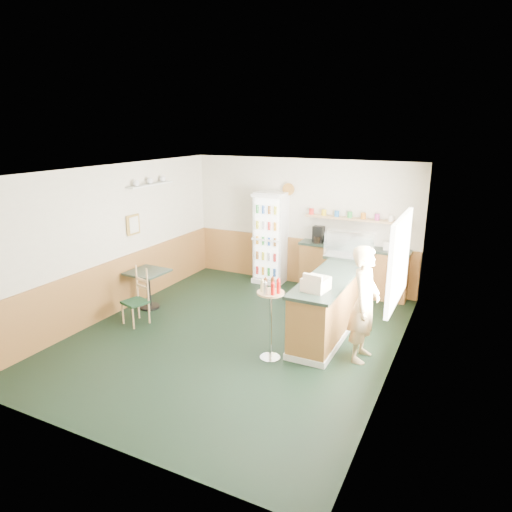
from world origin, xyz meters
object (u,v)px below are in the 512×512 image
Objects in this scene: display_case at (350,246)px; cafe_chair at (138,294)px; shopkeeper at (364,304)px; cafe_table at (148,282)px; condiment_stand at (271,308)px; cash_register at (316,284)px; drinks_fridge at (270,238)px.

display_case is 3.87m from cafe_chair.
cafe_table is (-4.10, 0.17, -0.35)m from shopkeeper.
shopkeeper is 4.12m from cafe_table.
shopkeeper is at bearing -67.85° from display_case.
display_case is at bearing 23.65° from shopkeeper.
condiment_stand reaches higher than cafe_table.
cash_register reaches higher than cafe_table.
drinks_fridge is 1.61× the size of condiment_stand.
condiment_stand is at bearing -128.69° from cash_register.
cash_register is 3.21m from cafe_chair.
cafe_table is at bearing 129.41° from cafe_chair.
drinks_fridge is 5.56× the size of cash_register.
cash_register is 0.36× the size of cafe_chair.
condiment_stand is (1.46, -3.19, -0.18)m from drinks_fridge.
display_case reaches higher than condiment_stand.
cafe_chair is (-1.17, -3.01, -0.47)m from drinks_fridge.
condiment_stand is 2.65m from cafe_chair.
cafe_table is (-3.40, 0.30, -0.59)m from cash_register.
condiment_stand is at bearing -15.08° from cafe_table.
display_case is at bearing 24.48° from cafe_table.
condiment_stand is (-1.21, -0.61, -0.06)m from shopkeeper.
display_case is 3.81m from cafe_table.
cafe_chair reaches higher than cafe_table.
cafe_chair is at bearing 176.07° from condiment_stand.
drinks_fridge is 1.98× the size of cafe_chair.
cafe_table is (-1.43, -2.41, -0.48)m from drinks_fridge.
display_case is 0.69× the size of condiment_stand.
cash_register reaches higher than cafe_chair.
cafe_chair is at bearing 97.82° from shopkeeper.
cafe_table is (-2.89, 0.78, -0.30)m from condiment_stand.
cafe_table is 0.65m from cafe_chair.
cash_register is 0.76m from condiment_stand.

